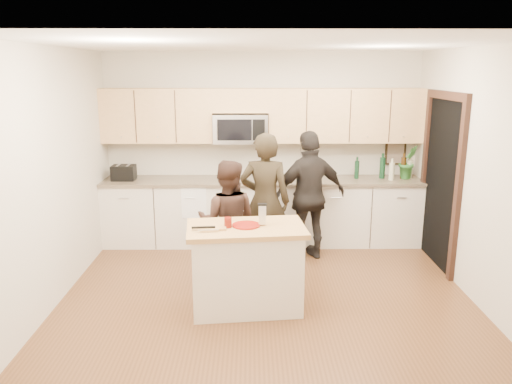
{
  "coord_description": "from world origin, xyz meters",
  "views": [
    {
      "loc": [
        -0.16,
        -5.22,
        2.46
      ],
      "look_at": [
        -0.11,
        0.35,
        1.08
      ],
      "focal_mm": 35.0,
      "sensor_mm": 36.0,
      "label": 1
    }
  ],
  "objects_px": {
    "woman_left": "(265,202)",
    "woman_right": "(310,196)",
    "island": "(246,267)",
    "toaster": "(124,173)",
    "woman_center": "(227,222)"
  },
  "relations": [
    {
      "from": "woman_left",
      "to": "woman_right",
      "type": "xyz_separation_m",
      "value": [
        0.59,
        0.31,
        -0.01
      ]
    },
    {
      "from": "island",
      "to": "woman_left",
      "type": "distance_m",
      "value": 1.21
    },
    {
      "from": "toaster",
      "to": "woman_left",
      "type": "height_order",
      "value": "woman_left"
    },
    {
      "from": "woman_center",
      "to": "woman_right",
      "type": "bearing_deg",
      "value": -139.24
    },
    {
      "from": "island",
      "to": "toaster",
      "type": "relative_size",
      "value": 3.96
    },
    {
      "from": "toaster",
      "to": "woman_left",
      "type": "relative_size",
      "value": 0.19
    },
    {
      "from": "island",
      "to": "woman_right",
      "type": "bearing_deg",
      "value": 54.66
    },
    {
      "from": "woman_left",
      "to": "woman_right",
      "type": "relative_size",
      "value": 1.01
    },
    {
      "from": "toaster",
      "to": "woman_center",
      "type": "height_order",
      "value": "woman_center"
    },
    {
      "from": "woman_center",
      "to": "woman_right",
      "type": "relative_size",
      "value": 0.86
    },
    {
      "from": "toaster",
      "to": "woman_center",
      "type": "relative_size",
      "value": 0.22
    },
    {
      "from": "woman_center",
      "to": "woman_left",
      "type": "bearing_deg",
      "value": -131.52
    },
    {
      "from": "woman_left",
      "to": "woman_center",
      "type": "bearing_deg",
      "value": 49.37
    },
    {
      "from": "island",
      "to": "woman_right",
      "type": "height_order",
      "value": "woman_right"
    },
    {
      "from": "toaster",
      "to": "woman_center",
      "type": "distance_m",
      "value": 2.04
    }
  ]
}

